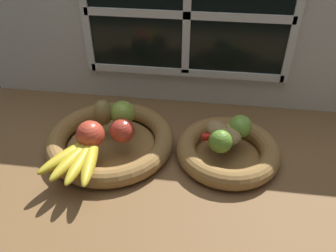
{
  "coord_description": "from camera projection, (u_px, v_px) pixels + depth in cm",
  "views": [
    {
      "loc": [
        8.13,
        -73.5,
        63.56
      ],
      "look_at": [
        -1.96,
        -0.05,
        9.46
      ],
      "focal_mm": 35.98,
      "sensor_mm": 36.0,
      "label": 1
    }
  ],
  "objects": [
    {
      "name": "chili_pepper",
      "position": [
        223.0,
        136.0,
        0.93
      ],
      "size": [
        11.8,
        4.22,
        2.36
      ],
      "primitive_type": "cone",
      "rotation": [
        0.0,
        1.57,
        0.16
      ],
      "color": "red",
      "rests_on": "fruit_bowl_right"
    },
    {
      "name": "potato_large",
      "position": [
        230.0,
        137.0,
        0.91
      ],
      "size": [
        8.17,
        7.87,
        4.19
      ],
      "primitive_type": "ellipsoid",
      "rotation": [
        0.0,
        0.0,
        5.86
      ],
      "color": "#A38451",
      "rests_on": "fruit_bowl_right"
    },
    {
      "name": "potato_oblong",
      "position": [
        217.0,
        130.0,
        0.94
      ],
      "size": [
        8.78,
        8.97,
        4.39
      ],
      "primitive_type": "ellipsoid",
      "rotation": [
        0.0,
        0.0,
        5.41
      ],
      "color": "#A38451",
      "rests_on": "fruit_bowl_right"
    },
    {
      "name": "pear_brown",
      "position": [
        103.0,
        113.0,
        0.97
      ],
      "size": [
        5.8,
        6.26,
        8.13
      ],
      "primitive_type": "ellipsoid",
      "rotation": [
        0.0,
        0.0,
        0.07
      ],
      "color": "olive",
      "rests_on": "fruit_bowl_left"
    },
    {
      "name": "back_wall",
      "position": [
        187.0,
        23.0,
        1.05
      ],
      "size": [
        140.0,
        4.6,
        55.0
      ],
      "color": "silver",
      "rests_on": "ground_plane"
    },
    {
      "name": "lime_far",
      "position": [
        240.0,
        126.0,
        0.93
      ],
      "size": [
        6.37,
        6.37,
        6.37
      ],
      "primitive_type": "sphere",
      "color": "#7AAD3D",
      "rests_on": "fruit_bowl_right"
    },
    {
      "name": "apple_red_right",
      "position": [
        122.0,
        131.0,
        0.91
      ],
      "size": [
        6.74,
        6.74,
        6.74
      ],
      "primitive_type": "sphere",
      "color": "#B73828",
      "rests_on": "fruit_bowl_left"
    },
    {
      "name": "lime_near",
      "position": [
        221.0,
        141.0,
        0.88
      ],
      "size": [
        6.38,
        6.38,
        6.38
      ],
      "primitive_type": "sphere",
      "color": "olive",
      "rests_on": "fruit_bowl_right"
    },
    {
      "name": "apple_green_back",
      "position": [
        123.0,
        113.0,
        0.98
      ],
      "size": [
        7.19,
        7.19,
        7.19
      ],
      "primitive_type": "sphere",
      "color": "#8CAD3D",
      "rests_on": "fruit_bowl_left"
    },
    {
      "name": "fruit_bowl_left",
      "position": [
        111.0,
        141.0,
        0.98
      ],
      "size": [
        36.74,
        36.74,
        5.46
      ],
      "color": "olive",
      "rests_on": "ground_plane"
    },
    {
      "name": "ground_plane",
      "position": [
        175.0,
        157.0,
        0.98
      ],
      "size": [
        140.0,
        90.0,
        3.0
      ],
      "primitive_type": "cube",
      "color": "brown"
    },
    {
      "name": "apple_red_front",
      "position": [
        90.0,
        135.0,
        0.89
      ],
      "size": [
        7.53,
        7.53,
        7.53
      ],
      "primitive_type": "sphere",
      "color": "#CC422D",
      "rests_on": "fruit_bowl_left"
    },
    {
      "name": "potato_back",
      "position": [
        236.0,
        128.0,
        0.94
      ],
      "size": [
        9.34,
        9.59,
        4.28
      ],
      "primitive_type": "ellipsoid",
      "rotation": [
        0.0,
        0.0,
        3.99
      ],
      "color": "tan",
      "rests_on": "fruit_bowl_right"
    },
    {
      "name": "banana_bunch_front",
      "position": [
        79.0,
        157.0,
        0.85
      ],
      "size": [
        15.34,
        19.9,
        3.27
      ],
      "color": "gold",
      "rests_on": "fruit_bowl_left"
    },
    {
      "name": "fruit_bowl_right",
      "position": [
        228.0,
        151.0,
        0.94
      ],
      "size": [
        28.91,
        28.91,
        5.46
      ],
      "color": "olive",
      "rests_on": "ground_plane"
    }
  ]
}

